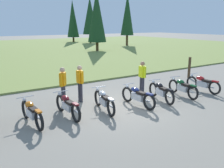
{
  "coord_description": "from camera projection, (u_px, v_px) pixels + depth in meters",
  "views": [
    {
      "loc": [
        -5.68,
        -8.03,
        3.45
      ],
      "look_at": [
        0.0,
        0.6,
        0.9
      ],
      "focal_mm": 38.98,
      "sensor_mm": 36.0,
      "label": 1
    }
  ],
  "objects": [
    {
      "name": "trail_marker_post",
      "position": [
        189.0,
        68.0,
        15.91
      ],
      "size": [
        0.12,
        0.12,
        1.37
      ],
      "primitive_type": "cube",
      "color": "#47331E",
      "rests_on": "ground"
    },
    {
      "name": "motorcycle_maroon",
      "position": [
        67.0,
        105.0,
        9.26
      ],
      "size": [
        0.62,
        2.1,
        0.88
      ],
      "color": "black",
      "rests_on": "ground"
    },
    {
      "name": "rider_near_row_end",
      "position": [
        80.0,
        81.0,
        10.93
      ],
      "size": [
        0.25,
        0.55,
        1.67
      ],
      "color": "#2D2D38",
      "rests_on": "ground"
    },
    {
      "name": "motorcycle_silver",
      "position": [
        104.0,
        100.0,
        9.86
      ],
      "size": [
        0.62,
        2.09,
        0.88
      ],
      "color": "black",
      "rests_on": "ground"
    },
    {
      "name": "rider_in_hivis_vest",
      "position": [
        142.0,
        76.0,
        12.09
      ],
      "size": [
        0.27,
        0.54,
        1.67
      ],
      "color": "#2D2D38",
      "rests_on": "ground"
    },
    {
      "name": "motorcycle_black",
      "position": [
        161.0,
        91.0,
        11.2
      ],
      "size": [
        0.71,
        2.07,
        0.88
      ],
      "color": "black",
      "rests_on": "ground"
    },
    {
      "name": "motorcycle_british_green",
      "position": [
        183.0,
        87.0,
        11.9
      ],
      "size": [
        0.62,
        2.09,
        0.88
      ],
      "color": "black",
      "rests_on": "ground"
    },
    {
      "name": "motorcycle_red",
      "position": [
        203.0,
        83.0,
        12.71
      ],
      "size": [
        0.62,
        2.1,
        0.88
      ],
      "color": "black",
      "rests_on": "ground"
    },
    {
      "name": "motorcycle_orange",
      "position": [
        32.0,
        112.0,
        8.54
      ],
      "size": [
        0.62,
        2.1,
        0.88
      ],
      "color": "black",
      "rests_on": "ground"
    },
    {
      "name": "grass_moorland",
      "position": [
        3.0,
        51.0,
        31.99
      ],
      "size": [
        80.0,
        44.0,
        0.1
      ],
      "primitive_type": "cube",
      "color": "olive",
      "rests_on": "ground"
    },
    {
      "name": "rider_checking_bike",
      "position": [
        63.0,
        84.0,
        10.47
      ],
      "size": [
        0.39,
        0.46,
        1.67
      ],
      "color": "#2D2D38",
      "rests_on": "ground"
    },
    {
      "name": "ground_plane",
      "position": [
        120.0,
        107.0,
        10.37
      ],
      "size": [
        140.0,
        140.0,
        0.0
      ],
      "primitive_type": "plane",
      "color": "gray"
    },
    {
      "name": "motorcycle_navy",
      "position": [
        138.0,
        96.0,
        10.48
      ],
      "size": [
        0.62,
        2.1,
        0.88
      ],
      "color": "black",
      "rests_on": "ground"
    }
  ]
}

